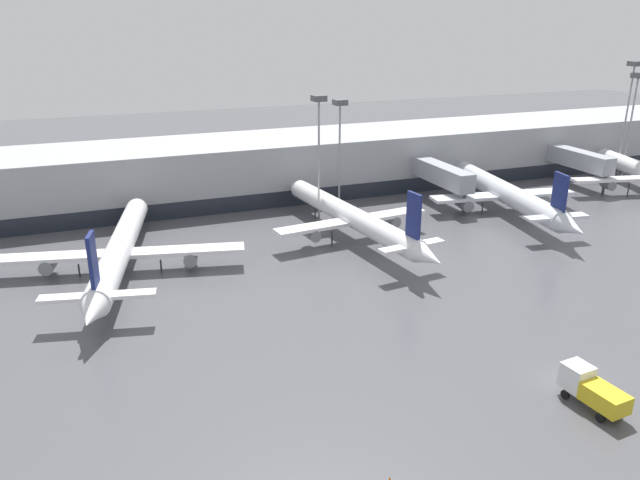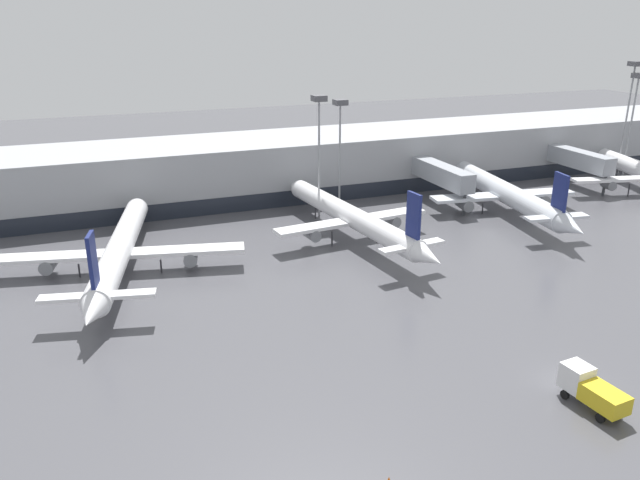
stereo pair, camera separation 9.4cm
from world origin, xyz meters
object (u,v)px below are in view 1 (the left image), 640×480
(service_truck_1, at_px, (592,388))
(apron_light_mast_4, at_px, (340,121))
(parked_jet_3, at_px, (119,250))
(apron_light_mast_0, at_px, (631,88))
(parked_jet_4, at_px, (353,217))
(apron_light_mast_7, at_px, (635,96))
(parked_jet_2, at_px, (503,192))
(apron_light_mast_2, at_px, (319,121))

(service_truck_1, distance_m, apron_light_mast_4, 55.46)
(parked_jet_3, height_order, service_truck_1, parked_jet_3)
(apron_light_mast_0, bearing_deg, parked_jet_3, -171.26)
(parked_jet_3, bearing_deg, apron_light_mast_0, -68.50)
(parked_jet_4, bearing_deg, service_truck_1, 175.94)
(parked_jet_3, height_order, apron_light_mast_7, apron_light_mast_7)
(service_truck_1, height_order, apron_light_mast_7, apron_light_mast_7)
(parked_jet_4, height_order, apron_light_mast_0, apron_light_mast_0)
(parked_jet_4, bearing_deg, apron_light_mast_7, -84.86)
(parked_jet_2, distance_m, parked_jet_4, 26.16)
(parked_jet_2, bearing_deg, parked_jet_4, 106.95)
(service_truck_1, xyz_separation_m, apron_light_mast_0, (55.49, 52.13, 14.11))
(apron_light_mast_7, bearing_deg, parked_jet_2, -165.94)
(parked_jet_3, xyz_separation_m, apron_light_mast_2, (28.30, 11.75, 10.84))
(service_truck_1, bearing_deg, apron_light_mast_7, -52.58)
(apron_light_mast_0, height_order, apron_light_mast_2, apron_light_mast_0)
(apron_light_mast_7, bearing_deg, apron_light_mast_2, -179.76)
(parked_jet_2, relative_size, service_truck_1, 7.34)
(parked_jet_4, xyz_separation_m, apron_light_mast_4, (4.50, 14.97, 9.60))
(apron_light_mast_0, bearing_deg, parked_jet_2, -163.97)
(apron_light_mast_4, bearing_deg, parked_jet_3, -155.14)
(parked_jet_2, bearing_deg, service_truck_1, 159.09)
(parked_jet_3, relative_size, apron_light_mast_0, 1.84)
(parked_jet_3, distance_m, service_truck_1, 49.24)
(apron_light_mast_0, bearing_deg, apron_light_mast_4, 177.71)
(parked_jet_3, bearing_deg, apron_light_mast_7, -69.26)
(parked_jet_2, height_order, service_truck_1, parked_jet_2)
(service_truck_1, height_order, apron_light_mast_0, apron_light_mast_0)
(parked_jet_2, relative_size, parked_jet_3, 1.06)
(parked_jet_2, relative_size, apron_light_mast_7, 2.15)
(parked_jet_4, height_order, apron_light_mast_2, apron_light_mast_2)
(parked_jet_3, height_order, apron_light_mast_2, apron_light_mast_2)
(parked_jet_3, distance_m, apron_light_mast_2, 32.50)
(service_truck_1, relative_size, apron_light_mast_0, 0.27)
(apron_light_mast_2, height_order, apron_light_mast_4, apron_light_mast_2)
(apron_light_mast_4, bearing_deg, apron_light_mast_0, -2.29)
(parked_jet_2, xyz_separation_m, apron_light_mast_2, (-26.00, 7.58, 10.70))
(parked_jet_2, height_order, apron_light_mast_0, apron_light_mast_0)
(parked_jet_3, xyz_separation_m, apron_light_mast_0, (85.55, 13.15, 12.87))
(apron_light_mast_2, xyz_separation_m, apron_light_mast_4, (4.63, 3.50, -0.83))
(parked_jet_3, distance_m, apron_light_mast_7, 87.16)
(apron_light_mast_0, distance_m, apron_light_mast_4, 52.75)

